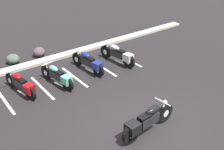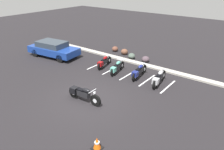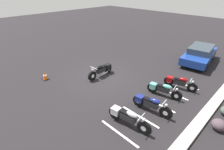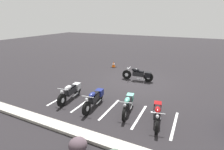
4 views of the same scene
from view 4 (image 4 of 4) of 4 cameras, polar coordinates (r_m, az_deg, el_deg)
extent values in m
plane|color=black|center=(11.91, 7.93, -2.06)|extent=(60.00, 60.00, 0.00)
cylinder|color=black|center=(12.21, 4.86, 0.16)|extent=(0.65, 0.16, 0.64)
cylinder|color=silver|center=(12.21, 4.86, 0.16)|extent=(0.25, 0.14, 0.24)
cylinder|color=black|center=(11.87, 11.79, -0.71)|extent=(0.65, 0.16, 0.64)
cylinder|color=silver|center=(11.87, 11.79, -0.71)|extent=(0.25, 0.14, 0.24)
cube|color=black|center=(11.96, 8.53, 0.36)|extent=(0.75, 0.32, 0.29)
ellipsoid|color=black|center=(11.93, 7.69, 1.67)|extent=(0.56, 0.29, 0.23)
cube|color=black|center=(11.87, 9.35, 1.16)|extent=(0.44, 0.26, 0.08)
cube|color=black|center=(11.83, 11.61, 0.12)|extent=(0.41, 0.37, 0.33)
cylinder|color=silver|center=(12.10, 5.42, 1.23)|extent=(0.26, 0.07, 0.52)
cylinder|color=silver|center=(12.01, 5.72, 2.34)|extent=(0.07, 0.60, 0.03)
sphere|color=silver|center=(12.07, 5.13, 2.05)|extent=(0.14, 0.14, 0.14)
cylinder|color=silver|center=(11.88, 9.44, -1.29)|extent=(0.54, 0.10, 0.07)
cylinder|color=black|center=(6.93, 14.35, -15.88)|extent=(0.21, 0.59, 0.58)
cylinder|color=silver|center=(6.93, 14.35, -15.88)|extent=(0.15, 0.24, 0.22)
cylinder|color=black|center=(8.11, 14.59, -10.51)|extent=(0.21, 0.59, 0.58)
cylinder|color=silver|center=(8.11, 14.59, -10.51)|extent=(0.15, 0.24, 0.22)
cube|color=black|center=(7.48, 14.57, -11.95)|extent=(0.37, 0.71, 0.27)
ellipsoid|color=maroon|center=(7.21, 14.69, -11.00)|extent=(0.32, 0.53, 0.21)
cube|color=black|center=(7.53, 14.70, -10.22)|extent=(0.28, 0.42, 0.07)
cube|color=maroon|center=(7.99, 14.67, -9.66)|extent=(0.38, 0.41, 0.30)
cylinder|color=silver|center=(6.90, 14.52, -13.81)|extent=(0.10, 0.24, 0.47)
cylinder|color=silver|center=(6.82, 14.69, -11.94)|extent=(0.54, 0.13, 0.03)
sphere|color=silver|center=(6.76, 14.62, -12.95)|extent=(0.12, 0.12, 0.12)
cylinder|color=silver|center=(7.81, 15.37, -12.89)|extent=(0.15, 0.49, 0.06)
cylinder|color=black|center=(7.45, 4.07, -12.63)|extent=(0.21, 0.60, 0.59)
cylinder|color=silver|center=(7.45, 4.07, -12.63)|extent=(0.15, 0.24, 0.22)
cylinder|color=black|center=(8.65, 5.97, -8.04)|extent=(0.21, 0.60, 0.59)
cylinder|color=silver|center=(8.65, 5.97, -8.04)|extent=(0.15, 0.24, 0.22)
cube|color=black|center=(8.02, 5.19, -9.18)|extent=(0.36, 0.71, 0.27)
ellipsoid|color=#59B29E|center=(7.75, 4.99, -8.19)|extent=(0.32, 0.53, 0.21)
cube|color=black|center=(8.07, 5.43, -7.57)|extent=(0.28, 0.42, 0.07)
cube|color=#59B29E|center=(8.54, 5.95, -7.20)|extent=(0.38, 0.41, 0.30)
cylinder|color=silver|center=(7.43, 4.29, -10.68)|extent=(0.09, 0.24, 0.47)
cylinder|color=silver|center=(7.36, 4.42, -8.91)|extent=(0.55, 0.13, 0.03)
sphere|color=silver|center=(7.30, 4.22, -9.81)|extent=(0.12, 0.12, 0.12)
cylinder|color=silver|center=(8.32, 6.28, -10.20)|extent=(0.15, 0.49, 0.06)
cylinder|color=black|center=(7.89, -8.34, -10.77)|extent=(0.18, 0.63, 0.62)
cylinder|color=silver|center=(7.89, -8.34, -10.77)|extent=(0.14, 0.25, 0.24)
cylinder|color=black|center=(9.05, -4.00, -6.59)|extent=(0.18, 0.63, 0.62)
cylinder|color=silver|center=(9.05, -4.00, -6.59)|extent=(0.14, 0.25, 0.24)
cube|color=black|center=(8.43, -5.90, -7.55)|extent=(0.34, 0.74, 0.28)
ellipsoid|color=navy|center=(8.17, -6.53, -6.48)|extent=(0.30, 0.55, 0.23)
cube|color=black|center=(8.48, -5.48, -5.96)|extent=(0.27, 0.44, 0.08)
cube|color=navy|center=(8.94, -4.15, -5.72)|extent=(0.38, 0.41, 0.32)
cylinder|color=silver|center=(7.86, -8.04, -8.83)|extent=(0.08, 0.25, 0.50)
cylinder|color=silver|center=(7.80, -7.93, -7.05)|extent=(0.59, 0.09, 0.03)
sphere|color=silver|center=(7.73, -8.32, -7.92)|extent=(0.13, 0.13, 0.13)
cylinder|color=silver|center=(8.70, -4.37, -8.72)|extent=(0.12, 0.52, 0.07)
cylinder|color=black|center=(8.83, -16.07, -7.93)|extent=(0.19, 0.65, 0.64)
cylinder|color=silver|center=(8.83, -16.07, -7.93)|extent=(0.15, 0.26, 0.24)
cylinder|color=black|center=(9.97, -11.25, -4.43)|extent=(0.19, 0.65, 0.64)
cylinder|color=silver|center=(9.97, -11.25, -4.43)|extent=(0.15, 0.26, 0.24)
cube|color=black|center=(9.37, -13.41, -5.16)|extent=(0.36, 0.76, 0.29)
ellipsoid|color=#B7B7BC|center=(9.12, -14.17, -4.10)|extent=(0.32, 0.57, 0.23)
cube|color=black|center=(9.42, -12.98, -3.71)|extent=(0.28, 0.45, 0.08)
cube|color=#B7B7BC|center=(9.87, -11.45, -3.60)|extent=(0.39, 0.43, 0.33)
cylinder|color=silver|center=(8.81, -15.79, -6.16)|extent=(0.09, 0.26, 0.51)
cylinder|color=silver|center=(8.76, -15.72, -4.52)|extent=(0.60, 0.11, 0.03)
sphere|color=silver|center=(8.69, -16.13, -5.28)|extent=(0.14, 0.14, 0.14)
cylinder|color=silver|center=(9.61, -11.84, -6.32)|extent=(0.13, 0.54, 0.07)
cube|color=#A8A399|center=(6.84, -9.79, -18.42)|extent=(18.00, 0.50, 0.12)
ellipsoid|color=#4D3E46|center=(6.12, -11.08, -21.51)|extent=(0.83, 0.84, 0.48)
cube|color=black|center=(15.10, 0.53, 2.60)|extent=(0.40, 0.40, 0.03)
cone|color=#EA590F|center=(15.04, 0.53, 3.50)|extent=(0.32, 0.32, 0.52)
cylinder|color=white|center=(15.03, 0.53, 3.60)|extent=(0.20, 0.20, 0.06)
cube|color=white|center=(7.73, 19.69, -15.10)|extent=(0.10, 2.10, 0.00)
cube|color=white|center=(7.93, 8.95, -13.21)|extent=(0.10, 2.10, 0.00)
cube|color=white|center=(8.39, -0.78, -11.08)|extent=(0.10, 2.10, 0.00)
cube|color=white|center=(9.06, -9.16, -8.96)|extent=(0.10, 2.10, 0.00)
cube|color=white|center=(9.90, -16.17, -7.02)|extent=(0.10, 2.10, 0.00)
camera|label=1|loc=(15.29, 33.06, 20.33)|focal=42.00mm
camera|label=2|loc=(21.08, -5.29, 23.93)|focal=35.00mm
camera|label=3|loc=(10.72, -51.70, 19.91)|focal=28.00mm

